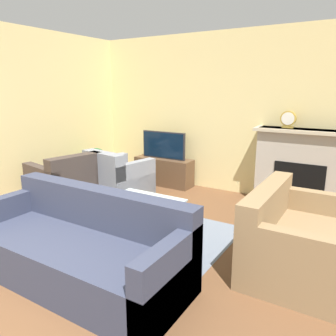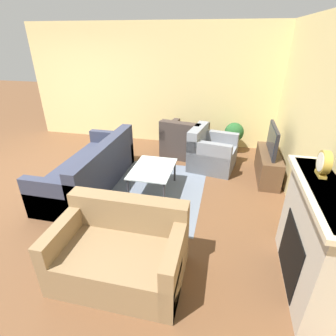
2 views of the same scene
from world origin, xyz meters
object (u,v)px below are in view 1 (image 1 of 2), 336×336
object	(u,v)px
armchair_accent	(118,181)
potted_plant	(96,162)
armchair_by_window	(66,186)
mantel_clock	(288,119)
coffee_table	(142,204)
couch_sectional	(80,250)
tv	(164,145)
couch_loveseat	(294,241)

from	to	relation	value
armchair_accent	potted_plant	xyz separation A→B (m)	(-0.89, 0.44, 0.13)
armchair_by_window	mantel_clock	xyz separation A→B (m)	(2.88, 1.80, 1.03)
armchair_accent	coffee_table	size ratio (longest dim) A/B	1.06
couch_sectional	armchair_accent	world-z (taller)	same
tv	couch_sectional	world-z (taller)	tv
couch_sectional	mantel_clock	xyz separation A→B (m)	(1.16, 3.17, 1.04)
couch_loveseat	couch_sectional	bearing A→B (deg)	125.99
armchair_by_window	mantel_clock	size ratio (longest dim) A/B	3.99
armchair_by_window	coffee_table	world-z (taller)	armchair_by_window
tv	couch_loveseat	world-z (taller)	tv
coffee_table	potted_plant	size ratio (longest dim) A/B	1.33
couch_loveseat	potted_plant	size ratio (longest dim) A/B	1.99
couch_sectional	couch_loveseat	bearing A→B (deg)	35.99
armchair_by_window	potted_plant	bearing A→B (deg)	-150.97
armchair_by_window	couch_loveseat	bearing A→B (deg)	98.66
tv	mantel_clock	distance (m)	2.22
armchair_accent	mantel_clock	distance (m)	2.82
tv	armchair_by_window	bearing A→B (deg)	-113.62
potted_plant	armchair_accent	bearing A→B (deg)	-26.29
armchair_by_window	armchair_accent	bearing A→B (deg)	150.09
tv	coffee_table	distance (m)	2.19
armchair_accent	coffee_table	xyz separation A→B (m)	(1.13, -0.88, 0.09)
couch_sectional	potted_plant	bearing A→B (deg)	130.63
potted_plant	couch_sectional	bearing A→B (deg)	-49.37
couch_loveseat	coffee_table	size ratio (longest dim) A/B	1.50
armchair_accent	potted_plant	bearing A→B (deg)	-16.19
armchair_by_window	couch_sectional	bearing A→B (deg)	62.46
couch_sectional	armchair_accent	xyz separation A→B (m)	(-1.19, 1.99, 0.01)
tv	couch_loveseat	size ratio (longest dim) A/B	0.64
potted_plant	mantel_clock	bearing A→B (deg)	12.90
couch_loveseat	armchair_by_window	distance (m)	3.44
armchair_by_window	mantel_clock	distance (m)	3.55
armchair_by_window	armchair_accent	xyz separation A→B (m)	(0.54, 0.62, 0.00)
couch_loveseat	coffee_table	bearing A→B (deg)	94.36
armchair_by_window	armchair_accent	size ratio (longest dim) A/B	1.06
armchair_by_window	mantel_clock	bearing A→B (deg)	132.72
tv	potted_plant	bearing A→B (deg)	-149.89
armchair_by_window	mantel_clock	world-z (taller)	mantel_clock
couch_loveseat	armchair_by_window	size ratio (longest dim) A/B	1.33
coffee_table	mantel_clock	bearing A→B (deg)	59.37
armchair_accent	potted_plant	size ratio (longest dim) A/B	1.41
potted_plant	mantel_clock	size ratio (longest dim) A/B	2.67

